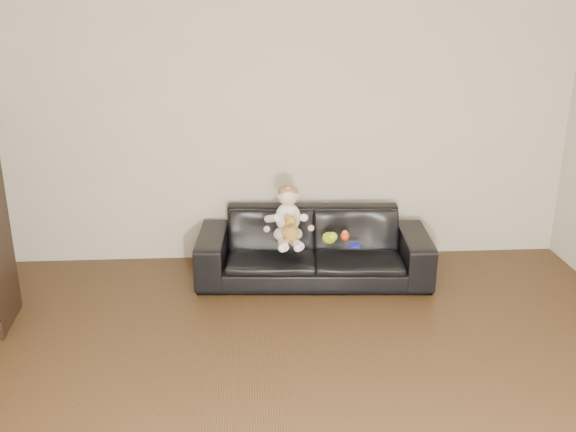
{
  "coord_description": "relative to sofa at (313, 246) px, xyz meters",
  "views": [
    {
      "loc": [
        -0.34,
        -2.73,
        2.3
      ],
      "look_at": [
        -0.03,
        2.16,
        0.59
      ],
      "focal_mm": 40.0,
      "sensor_mm": 36.0,
      "label": 1
    }
  ],
  "objects": [
    {
      "name": "toy_green",
      "position": [
        0.11,
        -0.16,
        0.14
      ],
      "size": [
        0.15,
        0.16,
        0.09
      ],
      "primitive_type": "ellipsoid",
      "rotation": [
        0.0,
        0.0,
        -0.29
      ],
      "color": "#A9CE18",
      "rests_on": "sofa"
    },
    {
      "name": "wall_back",
      "position": [
        -0.19,
        0.5,
        1.02
      ],
      "size": [
        5.0,
        0.0,
        5.0
      ],
      "primitive_type": "plane",
      "rotation": [
        1.57,
        0.0,
        0.0
      ],
      "color": "beige",
      "rests_on": "ground"
    },
    {
      "name": "toy_blue_disc",
      "position": [
        0.31,
        -0.23,
        0.1
      ],
      "size": [
        0.1,
        0.1,
        0.01
      ],
      "primitive_type": "cylinder",
      "rotation": [
        0.0,
        0.0,
        0.01
      ],
      "color": "#161AB7",
      "rests_on": "sofa"
    },
    {
      "name": "toy_rattle",
      "position": [
        0.25,
        -0.11,
        0.13
      ],
      "size": [
        0.09,
        0.09,
        0.08
      ],
      "primitive_type": "sphere",
      "rotation": [
        0.0,
        0.0,
        0.17
      ],
      "color": "red",
      "rests_on": "sofa"
    },
    {
      "name": "teddy_bear",
      "position": [
        -0.21,
        -0.25,
        0.26
      ],
      "size": [
        0.13,
        0.13,
        0.23
      ],
      "rotation": [
        0.0,
        0.0,
        0.06
      ],
      "color": "olive",
      "rests_on": "sofa"
    },
    {
      "name": "sofa",
      "position": [
        0.0,
        0.0,
        0.0
      ],
      "size": [
        1.97,
        0.88,
        0.56
      ],
      "primitive_type": "imported",
      "rotation": [
        0.0,
        0.0,
        -0.06
      ],
      "color": "black",
      "rests_on": "floor"
    },
    {
      "name": "baby",
      "position": [
        -0.22,
        -0.11,
        0.3
      ],
      "size": [
        0.35,
        0.42,
        0.47
      ],
      "rotation": [
        0.0,
        0.0,
        0.19
      ],
      "color": "#FCD5DB",
      "rests_on": "sofa"
    }
  ]
}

